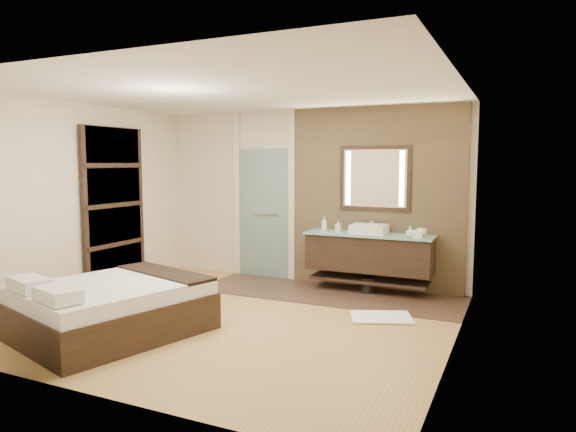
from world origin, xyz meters
The scene contains 15 objects.
floor centered at (0.00, 0.00, 0.00)m, with size 5.00×5.00×0.00m, color #A27E44.
tile_strip centered at (0.60, 1.60, 0.01)m, with size 3.80×1.30×0.01m, color #36251D.
stone_wall centered at (1.10, 2.21, 1.35)m, with size 2.60×0.08×2.70m, color #A2845C.
vanity centered at (1.10, 1.92, 0.58)m, with size 1.85×0.55×0.88m.
mirror_unit centered at (1.10, 2.16, 1.65)m, with size 1.06×0.04×0.96m.
frosted_door centered at (-0.75, 2.20, 1.14)m, with size 1.10×0.12×2.70m.
shoji_partition centered at (-2.43, 0.60, 1.21)m, with size 0.06×1.20×2.40m.
bed centered at (-0.96, -1.04, 0.29)m, with size 1.94×2.19×0.71m.
bath_mat centered at (1.59, 0.75, 0.02)m, with size 0.72×0.50×0.02m, color white.
waste_bin centered at (1.10, 1.85, 0.11)m, with size 0.18×0.18×0.22m, color black.
tissue_box centered at (1.81, 1.75, 0.92)m, with size 0.12×0.12×0.10m, color white.
soap_bottle_a centered at (0.39, 1.95, 0.97)m, with size 0.08×0.08×0.21m, color silver.
soap_bottle_b centered at (0.62, 1.94, 0.95)m, with size 0.07×0.07×0.16m, color #B2B2B2.
soap_bottle_c centered at (1.71, 1.78, 0.94)m, with size 0.12×0.12×0.15m, color #A8D3CE.
cup centered at (1.83, 1.96, 0.92)m, with size 0.13×0.13×0.11m, color white.
Camera 1 is at (3.08, -5.22, 1.89)m, focal length 32.00 mm.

